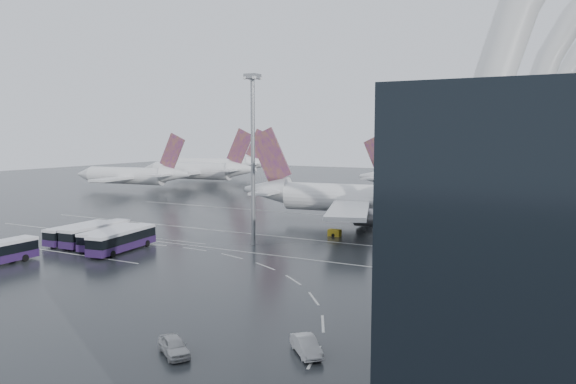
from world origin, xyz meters
The scene contains 24 objects.
ground centered at (0.00, 0.00, 0.00)m, with size 420.00×420.00×0.00m, color black.
lane_marking_near centered at (0.00, -2.00, 0.01)m, with size 120.00×0.25×0.01m, color silver.
lane_marking_mid centered at (0.00, 12.00, 0.01)m, with size 120.00×0.25×0.01m, color silver.
lane_marking_far centered at (0.00, 40.00, 0.01)m, with size 120.00×0.25×0.01m, color silver.
bus_bay_line_south centered at (-24.00, -16.00, 0.01)m, with size 28.00×0.25×0.01m, color silver.
bus_bay_line_north centered at (-24.00, 0.00, 0.01)m, with size 28.00×0.25×0.01m, color silver.
airliner_main centered at (6.84, 33.29, 4.98)m, with size 58.80×51.18×19.90m.
airliner_gate_b centered at (9.43, 81.89, 4.49)m, with size 51.72×46.22×17.95m.
airliner_gate_c centered at (5.42, 129.79, 4.92)m, with size 54.90×49.82×19.66m.
jet_remote_west centered at (-83.75, 59.93, 4.83)m, with size 42.98×34.71×18.69m.
jet_remote_mid centered at (-75.65, 84.05, 5.24)m, with size 46.68×37.66×20.31m.
jet_remote_far centered at (-89.32, 116.09, 5.28)m, with size 46.64×37.83×20.44m.
bus_row_near_a centered at (-30.37, -9.10, 1.68)m, with size 3.47×12.53×3.05m.
bus_row_near_b centered at (-26.41, -8.55, 1.84)m, with size 3.91×13.77×3.35m.
bus_row_near_c centered at (-22.68, -9.32, 1.69)m, with size 4.55×12.76×3.08m.
bus_row_near_d centered at (-18.24, -10.74, 1.88)m, with size 5.02×14.16×3.41m.
van_curve_b centered at (16.23, -39.53, 0.78)m, with size 1.83×4.56×1.55m, color #BCBCBC.
van_curve_c centered at (25.95, -34.08, 0.76)m, with size 1.61×4.61×1.52m, color #BCBCBC.
floodlight_mast centered at (-2.85, 3.62, 17.72)m, with size 2.16×2.16×28.17m.
gse_cart_belly_a centered at (21.05, 20.64, 0.63)m, with size 2.32×1.37×1.26m, color #AF8F17.
gse_cart_belly_b centered at (26.32, 31.11, 0.59)m, with size 2.15×1.27×1.17m, color slate.
gse_cart_belly_c centered at (5.95, 17.23, 0.61)m, with size 2.24×1.33×1.22m, color #AF8F17.
gse_cart_belly_d centered at (33.45, 24.94, 0.67)m, with size 2.47×1.46×1.35m, color slate.
gse_cart_belly_e centered at (20.87, 32.23, 0.57)m, with size 2.08×1.23×1.13m, color #AF8F17.
Camera 1 is at (46.38, -74.96, 18.59)m, focal length 35.00 mm.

